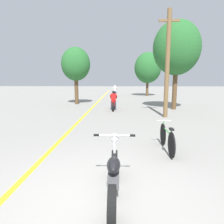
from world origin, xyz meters
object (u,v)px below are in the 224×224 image
object	(u,v)px
utility_pole	(167,63)
roadside_tree_right_far	(148,68)
roadside_tree_left	(76,64)
roadside_tree_right_near	(177,48)
motorcycle_rider_lead	(114,103)
motorcycle_rider_far	(115,92)
bicycle_parked	(167,138)
motorcycle_foreground	(114,175)

from	to	relation	value
utility_pole	roadside_tree_right_far	size ratio (longest dim) A/B	1.04
roadside_tree_right_far	roadside_tree_left	size ratio (longest dim) A/B	1.16
roadside_tree_right_near	roadside_tree_left	distance (m)	8.10
motorcycle_rider_lead	roadside_tree_right_near	bearing A→B (deg)	5.75
roadside_tree_left	motorcycle_rider_far	distance (m)	8.94
roadside_tree_right_near	bicycle_parked	distance (m)	9.65
roadside_tree_left	bicycle_parked	distance (m)	12.73
roadside_tree_right_near	motorcycle_rider_far	size ratio (longest dim) A/B	2.80
roadside_tree_left	motorcycle_rider_lead	bearing A→B (deg)	-44.29
motorcycle_foreground	bicycle_parked	xyz separation A→B (m)	(1.50, 2.38, -0.03)
roadside_tree_right_near	roadside_tree_right_far	distance (m)	11.80
utility_pole	roadside_tree_right_near	xyz separation A→B (m)	(1.29, 3.09, 1.24)
roadside_tree_right_far	motorcycle_foreground	distance (m)	23.19
roadside_tree_left	bicycle_parked	world-z (taller)	roadside_tree_left
roadside_tree_left	motorcycle_rider_lead	size ratio (longest dim) A/B	2.37
motorcycle_foreground	motorcycle_rider_lead	xyz separation A→B (m)	(-0.32, 10.47, 0.10)
motorcycle_rider_lead	bicycle_parked	bearing A→B (deg)	-77.27
motorcycle_rider_far	motorcycle_foreground	bearing A→B (deg)	-88.68
motorcycle_rider_lead	bicycle_parked	world-z (taller)	motorcycle_rider_lead
motorcycle_rider_lead	motorcycle_rider_far	bearing A→B (deg)	90.90
roadside_tree_left	bicycle_parked	xyz separation A→B (m)	(5.10, -11.28, -2.96)
roadside_tree_right_near	motorcycle_rider_far	distance (m)	12.13
motorcycle_rider_far	bicycle_parked	size ratio (longest dim) A/B	1.21
roadside_tree_right_near	motorcycle_rider_lead	bearing A→B (deg)	-174.25
roadside_tree_right_near	motorcycle_rider_lead	world-z (taller)	roadside_tree_right_near
roadside_tree_left	motorcycle_foreground	bearing A→B (deg)	-75.25
roadside_tree_right_far	bicycle_parked	distance (m)	20.65
roadside_tree_left	motorcycle_foreground	size ratio (longest dim) A/B	2.34
motorcycle_rider_far	roadside_tree_right_far	bearing A→B (deg)	15.10
roadside_tree_left	bicycle_parked	size ratio (longest dim) A/B	2.67
utility_pole	roadside_tree_right_far	world-z (taller)	utility_pole
motorcycle_rider_lead	motorcycle_rider_far	size ratio (longest dim) A/B	0.93
bicycle_parked	motorcycle_rider_lead	bearing A→B (deg)	102.73
utility_pole	motorcycle_rider_lead	world-z (taller)	utility_pole
roadside_tree_right_far	utility_pole	bearing A→B (deg)	-93.78
motorcycle_foreground	roadside_tree_left	bearing A→B (deg)	104.75
motorcycle_rider_lead	roadside_tree_right_far	bearing A→B (deg)	71.94
motorcycle_foreground	motorcycle_rider_far	size ratio (longest dim) A/B	0.94
roadside_tree_left	motorcycle_rider_lead	xyz separation A→B (m)	(3.28, -3.20, -2.84)
motorcycle_rider_lead	bicycle_parked	size ratio (longest dim) A/B	1.13
roadside_tree_right_near	roadside_tree_left	size ratio (longest dim) A/B	1.27
utility_pole	motorcycle_rider_far	size ratio (longest dim) A/B	2.65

